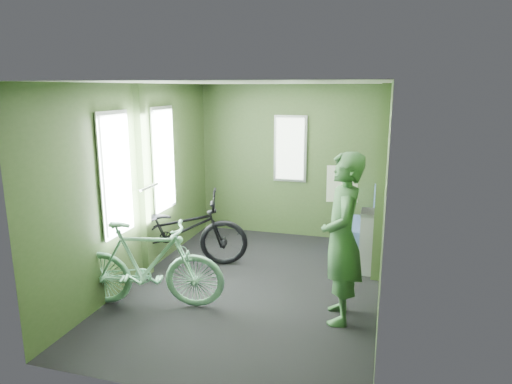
# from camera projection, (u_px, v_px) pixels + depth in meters

# --- Properties ---
(room) EXTENTS (4.00, 4.02, 2.31)m
(room) POSITION_uv_depth(u_px,v_px,m) (251.00, 163.00, 5.03)
(room) COLOR black
(room) RESTS_ON ground
(bicycle_black) EXTENTS (1.95, 1.24, 1.02)m
(bicycle_black) POSITION_uv_depth(u_px,v_px,m) (178.00, 265.00, 5.91)
(bicycle_black) COLOR black
(bicycle_black) RESTS_ON ground
(bicycle_mint) EXTENTS (1.68, 0.88, 1.01)m
(bicycle_mint) POSITION_uv_depth(u_px,v_px,m) (150.00, 307.00, 4.78)
(bicycle_mint) COLOR #81C9A2
(bicycle_mint) RESTS_ON ground
(passenger) EXTENTS (0.49, 0.72, 1.68)m
(passenger) POSITION_uv_depth(u_px,v_px,m) (342.00, 238.00, 4.37)
(passenger) COLOR #335E35
(passenger) RESTS_ON ground
(waste_box) EXTENTS (0.23, 0.32, 0.78)m
(waste_box) POSITION_uv_depth(u_px,v_px,m) (370.00, 242.00, 5.63)
(waste_box) COLOR slate
(waste_box) RESTS_ON ground
(bench_seat) EXTENTS (0.56, 0.90, 0.91)m
(bench_seat) POSITION_uv_depth(u_px,v_px,m) (362.00, 235.00, 6.29)
(bench_seat) COLOR navy
(bench_seat) RESTS_ON ground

